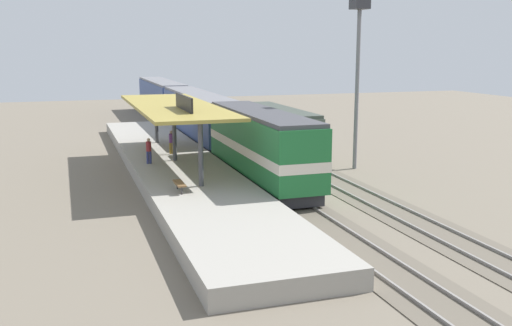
{
  "coord_description": "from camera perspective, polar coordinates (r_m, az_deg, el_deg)",
  "views": [
    {
      "loc": [
        -11.62,
        -39.28,
        8.51
      ],
      "look_at": [
        -1.38,
        -7.96,
        2.0
      ],
      "focal_mm": 41.37,
      "sensor_mm": 36.0,
      "label": 1
    }
  ],
  "objects": [
    {
      "name": "station_canopy",
      "position": [
        40.01,
        -7.94,
        5.37
      ],
      "size": [
        5.2,
        18.0,
        4.7
      ],
      "color": "#47474C",
      "rests_on": "platform"
    },
    {
      "name": "light_mast",
      "position": [
        41.65,
        9.87,
        10.86
      ],
      "size": [
        1.1,
        1.1,
        11.7
      ],
      "color": "slate",
      "rests_on": "ground"
    },
    {
      "name": "freight_car",
      "position": [
        47.37,
        2.1,
        3.24
      ],
      "size": [
        2.8,
        12.0,
        3.54
      ],
      "color": "#28282D",
      "rests_on": "track_far"
    },
    {
      "name": "person_waiting",
      "position": [
        42.81,
        -8.18,
        2.12
      ],
      "size": [
        0.34,
        0.34,
        1.71
      ],
      "color": "olive",
      "rests_on": "platform"
    },
    {
      "name": "passenger_carriage_front",
      "position": [
        54.15,
        -5.61,
        4.56
      ],
      "size": [
        2.9,
        20.0,
        4.24
      ],
      "color": "#28282D",
      "rests_on": "track_near"
    },
    {
      "name": "locomotive",
      "position": [
        36.93,
        0.49,
        1.67
      ],
      "size": [
        2.93,
        14.43,
        4.44
      ],
      "color": "#28282D",
      "rests_on": "track_near"
    },
    {
      "name": "person_walking",
      "position": [
        39.52,
        -10.33,
        1.3
      ],
      "size": [
        0.34,
        0.34,
        1.71
      ],
      "color": "navy",
      "rests_on": "platform"
    },
    {
      "name": "platform_bench",
      "position": [
        31.7,
        -7.43,
        -1.98
      ],
      "size": [
        0.44,
        1.7,
        0.5
      ],
      "color": "#333338",
      "rests_on": "platform"
    },
    {
      "name": "track_far",
      "position": [
        43.33,
        4.25,
        -0.14
      ],
      "size": [
        3.2,
        110.0,
        0.16
      ],
      "color": "#5F5649",
      "rests_on": "ground"
    },
    {
      "name": "track_near",
      "position": [
        41.83,
        -1.59,
        -0.52
      ],
      "size": [
        3.2,
        110.0,
        0.16
      ],
      "color": "#5F5649",
      "rests_on": "ground"
    },
    {
      "name": "passenger_carriage_rear",
      "position": [
        74.49,
        -9.12,
        6.27
      ],
      "size": [
        2.9,
        20.0,
        4.24
      ],
      "color": "#28282D",
      "rests_on": "track_near"
    },
    {
      "name": "ground_plane",
      "position": [
        42.44,
        1.0,
        -0.39
      ],
      "size": [
        120.0,
        120.0,
        0.0
      ],
      "primitive_type": "plane",
      "color": "#706656"
    },
    {
      "name": "platform",
      "position": [
        40.71,
        -7.81,
        -0.35
      ],
      "size": [
        6.0,
        44.0,
        0.9
      ],
      "primitive_type": "cube",
      "color": "#9E998E",
      "rests_on": "ground"
    }
  ]
}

